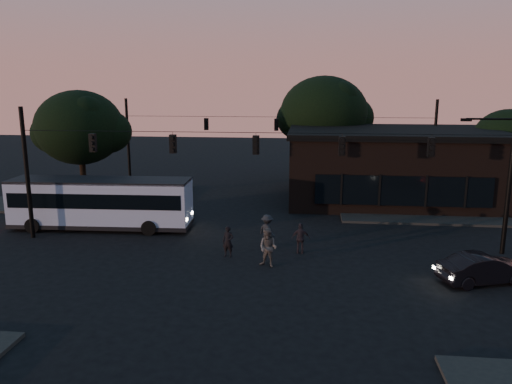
# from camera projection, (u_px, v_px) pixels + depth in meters

# --- Properties ---
(ground) EXTENTS (120.00, 120.00, 0.00)m
(ground) POSITION_uv_depth(u_px,v_px,m) (247.00, 271.00, 23.65)
(ground) COLOR black
(ground) RESTS_ON ground
(sidewalk_far_right) EXTENTS (14.00, 10.00, 0.15)m
(sidewalk_far_right) POSITION_uv_depth(u_px,v_px,m) (436.00, 206.00, 35.98)
(sidewalk_far_right) COLOR black
(sidewalk_far_right) RESTS_ON ground
(sidewalk_far_left) EXTENTS (14.00, 10.00, 0.15)m
(sidewalk_far_left) POSITION_uv_depth(u_px,v_px,m) (91.00, 198.00, 38.71)
(sidewalk_far_left) COLOR black
(sidewalk_far_left) RESTS_ON ground
(building) EXTENTS (15.40, 10.41, 5.40)m
(building) POSITION_uv_depth(u_px,v_px,m) (391.00, 165.00, 37.66)
(building) COLOR black
(building) RESTS_ON ground
(tree_behind) EXTENTS (7.60, 7.60, 9.43)m
(tree_behind) POSITION_uv_depth(u_px,v_px,m) (324.00, 114.00, 43.29)
(tree_behind) COLOR black
(tree_behind) RESTS_ON ground
(tree_right) EXTENTS (5.20, 5.20, 6.86)m
(tree_right) POSITION_uv_depth(u_px,v_px,m) (508.00, 138.00, 38.27)
(tree_right) COLOR black
(tree_right) RESTS_ON ground
(tree_left) EXTENTS (6.40, 6.40, 8.30)m
(tree_left) POSITION_uv_depth(u_px,v_px,m) (80.00, 128.00, 36.57)
(tree_left) COLOR black
(tree_left) RESTS_ON ground
(signal_rig_near) EXTENTS (26.24, 0.30, 7.50)m
(signal_rig_near) POSITION_uv_depth(u_px,v_px,m) (256.00, 166.00, 26.59)
(signal_rig_near) COLOR black
(signal_rig_near) RESTS_ON ground
(signal_rig_far) EXTENTS (26.24, 0.30, 7.50)m
(signal_rig_far) POSITION_uv_depth(u_px,v_px,m) (276.00, 138.00, 42.19)
(signal_rig_far) COLOR black
(signal_rig_far) RESTS_ON ground
(bus) EXTENTS (11.05, 3.02, 3.09)m
(bus) POSITION_uv_depth(u_px,v_px,m) (101.00, 201.00, 30.36)
(bus) COLOR #9EA6C9
(bus) RESTS_ON ground
(car) EXTENTS (4.28, 2.63, 1.33)m
(car) POSITION_uv_depth(u_px,v_px,m) (484.00, 269.00, 22.17)
(car) COLOR black
(car) RESTS_ON ground
(pedestrian_a) EXTENTS (0.66, 0.49, 1.63)m
(pedestrian_a) POSITION_uv_depth(u_px,v_px,m) (228.00, 241.00, 25.53)
(pedestrian_a) COLOR black
(pedestrian_a) RESTS_ON ground
(pedestrian_b) EXTENTS (1.13, 1.01, 1.91)m
(pedestrian_b) POSITION_uv_depth(u_px,v_px,m) (268.00, 248.00, 24.11)
(pedestrian_b) COLOR #4B4644
(pedestrian_b) RESTS_ON ground
(pedestrian_c) EXTENTS (0.99, 0.45, 1.65)m
(pedestrian_c) POSITION_uv_depth(u_px,v_px,m) (301.00, 238.00, 26.02)
(pedestrian_c) COLOR black
(pedestrian_c) RESTS_ON ground
(pedestrian_d) EXTENTS (1.29, 1.29, 1.79)m
(pedestrian_d) POSITION_uv_depth(u_px,v_px,m) (267.00, 231.00, 27.11)
(pedestrian_d) COLOR black
(pedestrian_d) RESTS_ON ground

